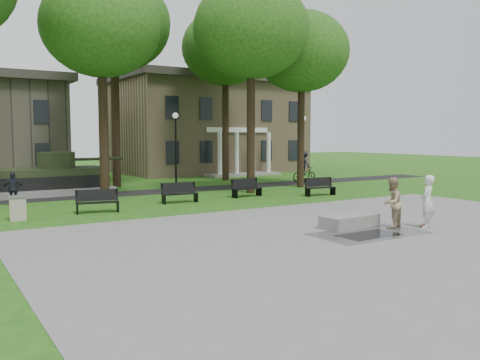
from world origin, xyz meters
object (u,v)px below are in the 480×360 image
object	(u,v)px
concrete_block	(350,221)
skateboarder	(427,202)
friend_watching	(392,203)
cyclist	(304,169)
park_bench_0	(97,201)
trash_bin	(18,208)

from	to	relation	value
concrete_block	skateboarder	bearing A→B (deg)	-34.33
skateboarder	friend_watching	size ratio (longest dim) A/B	1.04
friend_watching	cyclist	xyz separation A→B (m)	(9.35, 16.39, -0.04)
cyclist	park_bench_0	xyz separation A→B (m)	(-17.25, -6.99, -0.38)
friend_watching	trash_bin	distance (m)	14.39
friend_watching	trash_bin	world-z (taller)	friend_watching
friend_watching	cyclist	world-z (taller)	cyclist
friend_watching	trash_bin	size ratio (longest dim) A/B	1.91
concrete_block	park_bench_0	xyz separation A→B (m)	(-6.73, 8.48, 0.28)
cyclist	park_bench_0	distance (m)	18.61
park_bench_0	trash_bin	size ratio (longest dim) A/B	1.93
trash_bin	park_bench_0	bearing A→B (deg)	5.05
concrete_block	trash_bin	bearing A→B (deg)	140.56
cyclist	park_bench_0	world-z (taller)	cyclist
cyclist	trash_bin	world-z (taller)	cyclist
concrete_block	friend_watching	world-z (taller)	friend_watching
concrete_block	cyclist	size ratio (longest dim) A/B	1.00
concrete_block	park_bench_0	bearing A→B (deg)	128.44
skateboarder	trash_bin	world-z (taller)	skateboarder
friend_watching	cyclist	distance (m)	18.87
cyclist	trash_bin	bearing A→B (deg)	110.27
cyclist	park_bench_0	bearing A→B (deg)	112.77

